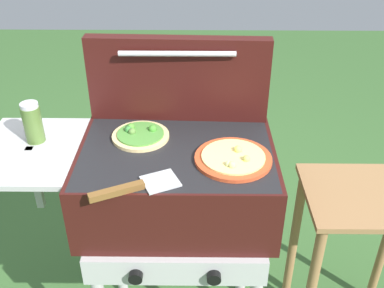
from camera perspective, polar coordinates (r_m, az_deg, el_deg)
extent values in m
cube|color=#38110F|center=(1.54, -1.86, -4.41)|extent=(0.64, 0.48, 0.24)
cube|color=black|center=(1.48, -1.94, -0.78)|extent=(0.61, 0.46, 0.01)
cube|color=#B3B3B3|center=(1.57, -19.68, -0.79)|extent=(0.32, 0.41, 0.02)
cube|color=#B3B3B3|center=(1.63, -18.98, -4.06)|extent=(0.02, 0.02, 0.24)
cube|color=#B3B3B3|center=(1.47, -2.14, -15.65)|extent=(0.58, 0.02, 0.10)
cylinder|color=black|center=(1.46, -7.07, -16.21)|extent=(0.04, 0.02, 0.04)
cylinder|color=black|center=(1.45, 2.76, -16.38)|extent=(0.04, 0.02, 0.04)
cylinder|color=#B3B3B3|center=(2.00, -9.31, -11.45)|extent=(0.04, 0.04, 0.66)
cylinder|color=#B3B3B3|center=(1.99, 6.55, -11.64)|extent=(0.04, 0.04, 0.66)
cube|color=#38110F|center=(1.59, -1.73, 8.10)|extent=(0.63, 0.07, 0.30)
cylinder|color=#B7B7BC|center=(1.51, -1.87, 11.23)|extent=(0.38, 0.02, 0.02)
cylinder|color=#C64723|center=(1.42, 5.17, -1.86)|extent=(0.24, 0.24, 0.01)
cylinder|color=#EDD17A|center=(1.42, 5.19, -1.55)|extent=(0.20, 0.20, 0.01)
sphere|color=#D2CC74|center=(1.36, 5.02, -2.64)|extent=(0.02, 0.02, 0.02)
sphere|color=#F2E45E|center=(1.44, 5.77, -0.70)|extent=(0.03, 0.03, 0.03)
sphere|color=#C1C05C|center=(1.40, 6.81, -1.85)|extent=(0.02, 0.02, 0.02)
sphere|color=#CBD289|center=(1.37, 4.57, -2.51)|extent=(0.02, 0.02, 0.02)
cylinder|color=#E0C17F|center=(1.54, -6.44, 1.00)|extent=(0.19, 0.19, 0.01)
cylinder|color=#4C8C38|center=(1.54, -6.46, 1.29)|extent=(0.16, 0.16, 0.01)
sphere|color=#45932E|center=(1.55, -4.96, 1.90)|extent=(0.03, 0.03, 0.03)
sphere|color=#567C38|center=(1.54, -7.52, 1.54)|extent=(0.02, 0.02, 0.02)
sphere|color=#3A8138|center=(1.55, -7.97, 1.79)|extent=(0.03, 0.03, 0.03)
sphere|color=#50A032|center=(1.57, -7.67, 2.12)|extent=(0.03, 0.03, 0.03)
sphere|color=#536E32|center=(1.58, -7.65, 2.35)|extent=(0.02, 0.02, 0.02)
cylinder|color=#4C6B2D|center=(1.58, -19.28, 2.35)|extent=(0.06, 0.06, 0.12)
cylinder|color=silver|center=(1.54, -19.73, 4.59)|extent=(0.06, 0.06, 0.01)
cube|color=#B7BABF|center=(1.33, -3.98, -4.69)|extent=(0.13, 0.12, 0.01)
cube|color=brown|center=(1.29, -9.40, -5.84)|extent=(0.16, 0.09, 0.02)
cube|color=olive|center=(1.69, 21.29, -6.05)|extent=(0.44, 0.36, 0.02)
cylinder|color=olive|center=(1.97, 12.60, -11.83)|extent=(0.04, 0.04, 0.70)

